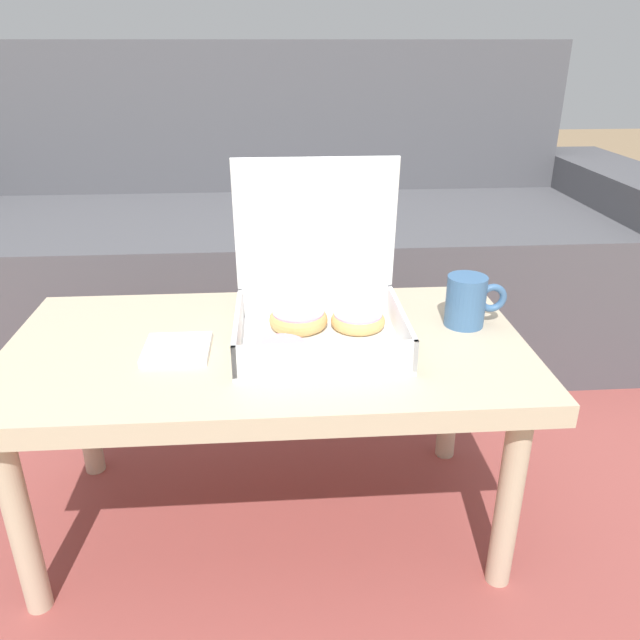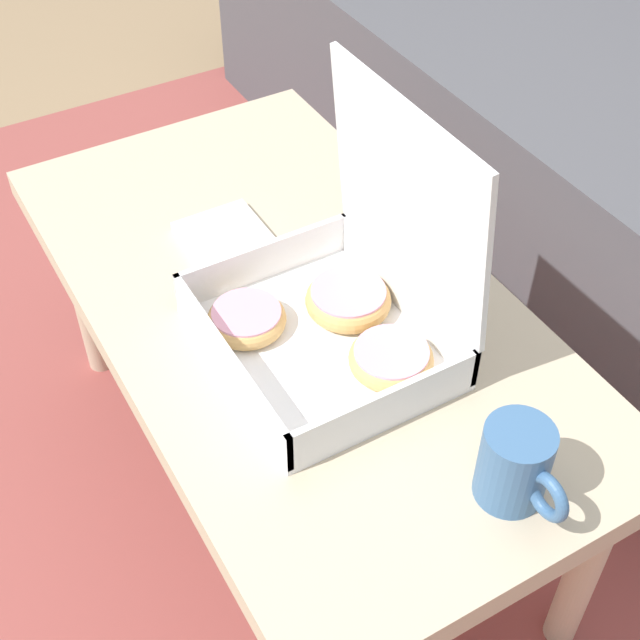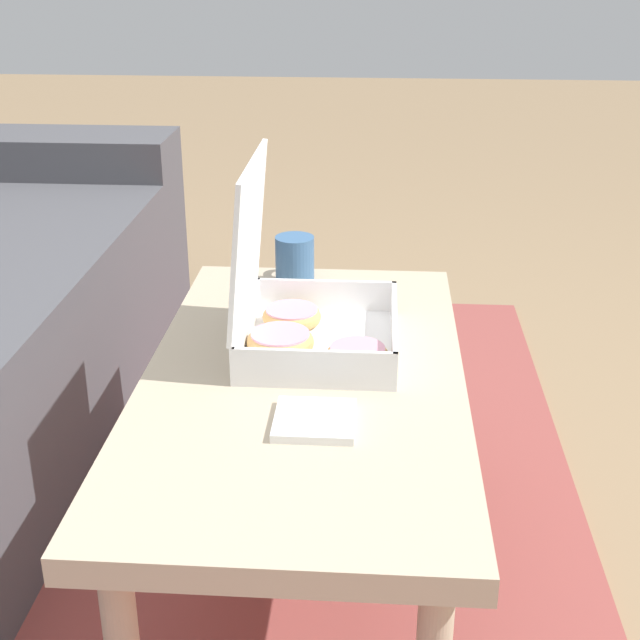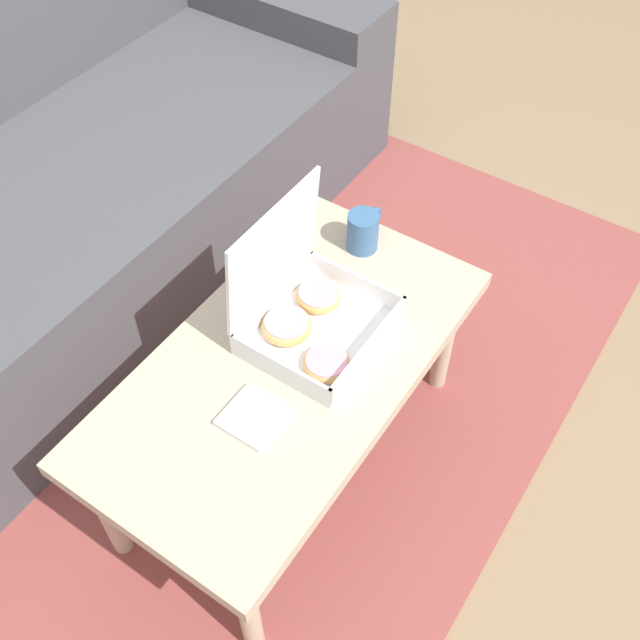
# 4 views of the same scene
# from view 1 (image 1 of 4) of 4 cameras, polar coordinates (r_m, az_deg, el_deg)

# --- Properties ---
(ground_plane) EXTENTS (12.00, 12.00, 0.00)m
(ground_plane) POSITION_cam_1_polar(r_m,az_deg,el_deg) (1.47, -4.26, -15.03)
(ground_plane) COLOR #937756
(area_rug) EXTENTS (2.61, 1.88, 0.01)m
(area_rug) POSITION_cam_1_polar(r_m,az_deg,el_deg) (1.71, -4.31, -8.53)
(area_rug) COLOR #994742
(area_rug) RESTS_ON ground_plane
(couch) EXTENTS (2.49, 0.87, 0.93)m
(couch) POSITION_cam_1_polar(r_m,az_deg,el_deg) (2.07, -4.62, 6.77)
(couch) COLOR #4C4C51
(couch) RESTS_ON ground_plane
(coffee_table) EXTENTS (0.95, 0.51, 0.42)m
(coffee_table) POSITION_cam_1_polar(r_m,az_deg,el_deg) (1.17, -4.79, -4.14)
(coffee_table) COLOR #C6B293
(coffee_table) RESTS_ON ground_plane
(pastry_box) EXTENTS (0.30, 0.26, 0.32)m
(pastry_box) POSITION_cam_1_polar(r_m,az_deg,el_deg) (1.14, -0.38, 0.97)
(pastry_box) COLOR white
(pastry_box) RESTS_ON coffee_table
(coffee_mug) EXTENTS (0.12, 0.08, 0.10)m
(coffee_mug) POSITION_cam_1_polar(r_m,az_deg,el_deg) (1.23, 13.34, 1.72)
(coffee_mug) COLOR #3D6693
(coffee_mug) RESTS_ON coffee_table
(napkin_stack) EXTENTS (0.11, 0.11, 0.01)m
(napkin_stack) POSITION_cam_1_polar(r_m,az_deg,el_deg) (1.13, -12.94, -2.61)
(napkin_stack) COLOR white
(napkin_stack) RESTS_ON coffee_table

